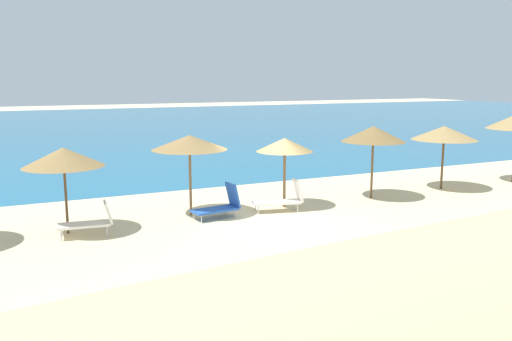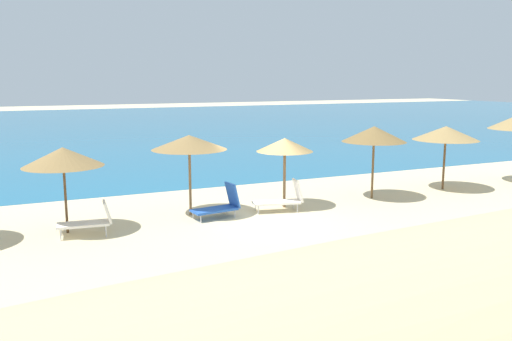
# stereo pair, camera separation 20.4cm
# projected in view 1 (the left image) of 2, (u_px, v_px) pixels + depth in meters

# --- Properties ---
(ground_plane) EXTENTS (160.00, 160.00, 0.00)m
(ground_plane) POSITION_uv_depth(u_px,v_px,m) (264.00, 217.00, 17.15)
(ground_plane) COLOR beige
(sea_water) EXTENTS (160.00, 62.10, 0.01)m
(sea_water) POSITION_uv_depth(u_px,v_px,m) (96.00, 127.00, 49.52)
(sea_water) COLOR #1E6B93
(sea_water) RESTS_ON ground_plane
(beach_umbrella_2) EXTENTS (2.29, 2.29, 2.53)m
(beach_umbrella_2) POSITION_uv_depth(u_px,v_px,m) (63.00, 157.00, 15.00)
(beach_umbrella_2) COLOR brown
(beach_umbrella_2) RESTS_ON ground_plane
(beach_umbrella_3) EXTENTS (2.45, 2.45, 2.67)m
(beach_umbrella_3) POSITION_uv_depth(u_px,v_px,m) (189.00, 143.00, 17.01)
(beach_umbrella_3) COLOR brown
(beach_umbrella_3) RESTS_ON ground_plane
(beach_umbrella_4) EXTENTS (1.97, 1.97, 2.45)m
(beach_umbrella_4) POSITION_uv_depth(u_px,v_px,m) (285.00, 145.00, 18.15)
(beach_umbrella_4) COLOR brown
(beach_umbrella_4) RESTS_ON ground_plane
(beach_umbrella_5) EXTENTS (2.38, 2.38, 2.73)m
(beach_umbrella_5) POSITION_uv_depth(u_px,v_px,m) (373.00, 134.00, 19.55)
(beach_umbrella_5) COLOR brown
(beach_umbrella_5) RESTS_ON ground_plane
(beach_umbrella_6) EXTENTS (2.61, 2.61, 2.59)m
(beach_umbrella_6) POSITION_uv_depth(u_px,v_px,m) (444.00, 133.00, 21.24)
(beach_umbrella_6) COLOR brown
(beach_umbrella_6) RESTS_ON ground_plane
(lounge_chair_1) EXTENTS (1.77, 0.95, 1.09)m
(lounge_chair_1) POSITION_uv_depth(u_px,v_px,m) (283.00, 199.00, 17.87)
(lounge_chair_1) COLOR white
(lounge_chair_1) RESTS_ON ground_plane
(lounge_chair_2) EXTENTS (1.61, 0.85, 1.11)m
(lounge_chair_2) POSITION_uv_depth(u_px,v_px,m) (221.00, 205.00, 17.06)
(lounge_chair_2) COLOR blue
(lounge_chair_2) RESTS_ON ground_plane
(lounge_chair_4) EXTENTS (1.58, 0.78, 0.99)m
(lounge_chair_4) POSITION_uv_depth(u_px,v_px,m) (90.00, 221.00, 15.03)
(lounge_chair_4) COLOR white
(lounge_chair_4) RESTS_ON ground_plane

